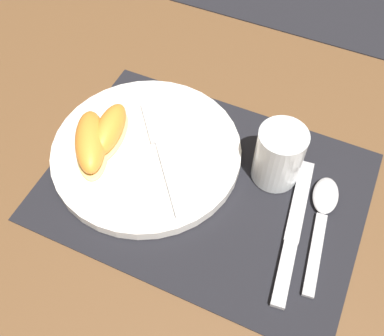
{
  "coord_description": "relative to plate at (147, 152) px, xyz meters",
  "views": [
    {
      "loc": [
        0.12,
        -0.31,
        0.52
      ],
      "look_at": [
        -0.02,
        0.01,
        0.02
      ],
      "focal_mm": 42.0,
      "sensor_mm": 36.0,
      "label": 1
    }
  ],
  "objects": [
    {
      "name": "placemat",
      "position": [
        0.09,
        -0.01,
        -0.01
      ],
      "size": [
        0.42,
        0.31,
        0.0
      ],
      "color": "black",
      "rests_on": "ground_plane"
    },
    {
      "name": "ground_plane",
      "position": [
        0.09,
        -0.01,
        -0.01
      ],
      "size": [
        3.0,
        3.0,
        0.0
      ],
      "primitive_type": "plane",
      "color": "brown"
    },
    {
      "name": "citrus_wedge_1",
      "position": [
        -0.07,
        -0.03,
        0.02
      ],
      "size": [
        0.1,
        0.12,
        0.04
      ],
      "color": "#F4DB84",
      "rests_on": "plate"
    },
    {
      "name": "spoon",
      "position": [
        0.25,
        0.01,
        -0.0
      ],
      "size": [
        0.04,
        0.17,
        0.01
      ],
      "color": "#BCBCC1",
      "rests_on": "placemat"
    },
    {
      "name": "knife",
      "position": [
        0.22,
        -0.03,
        -0.01
      ],
      "size": [
        0.04,
        0.21,
        0.01
      ],
      "color": "#BCBCC1",
      "rests_on": "placemat"
    },
    {
      "name": "juice_glass",
      "position": [
        0.17,
        0.04,
        0.03
      ],
      "size": [
        0.06,
        0.06,
        0.09
      ],
      "color": "silver",
      "rests_on": "placemat"
    },
    {
      "name": "plate",
      "position": [
        0.0,
        0.0,
        0.0
      ],
      "size": [
        0.27,
        0.27,
        0.02
      ],
      "color": "white",
      "rests_on": "placemat"
    },
    {
      "name": "citrus_wedge_0",
      "position": [
        -0.05,
        -0.0,
        0.02
      ],
      "size": [
        0.05,
        0.1,
        0.04
      ],
      "color": "#F4DB84",
      "rests_on": "plate"
    },
    {
      "name": "fork",
      "position": [
        0.02,
        0.01,
        0.01
      ],
      "size": [
        0.14,
        0.17,
        0.0
      ],
      "color": "#BCBCC1",
      "rests_on": "plate"
    }
  ]
}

